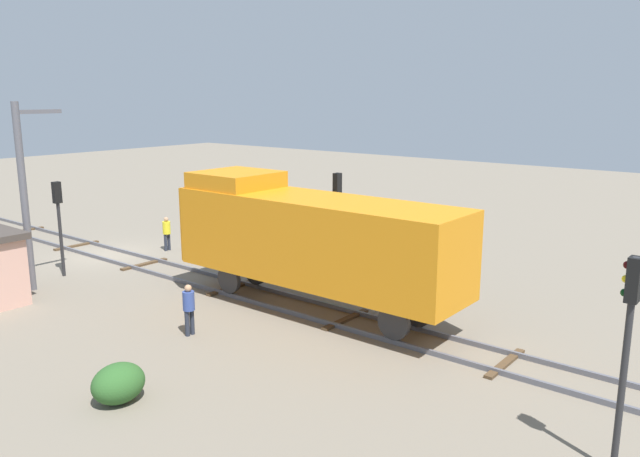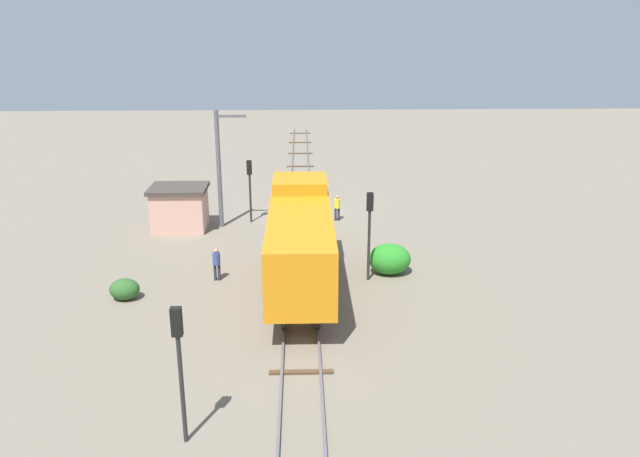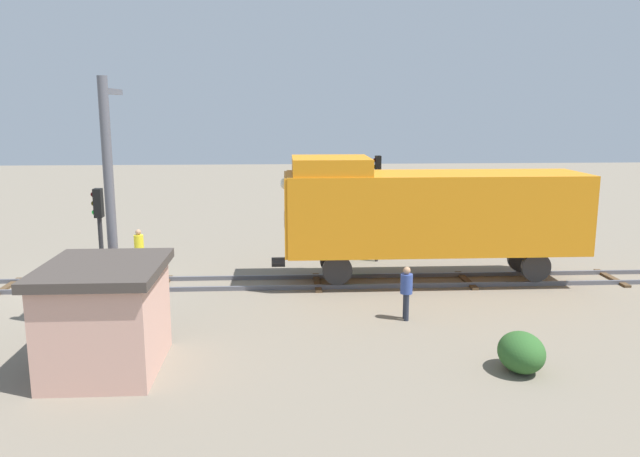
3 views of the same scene
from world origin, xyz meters
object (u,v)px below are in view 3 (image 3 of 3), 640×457
(locomotive, at_px, (429,210))
(worker_by_signal, at_px, (406,289))
(traffic_signal_near, at_px, (100,228))
(relay_hut, at_px, (105,316))
(worker_near_track, at_px, (139,246))
(traffic_signal_mid, at_px, (377,189))
(catenary_mast, at_px, (111,201))

(locomotive, relative_size, worker_by_signal, 6.82)
(traffic_signal_near, xyz_separation_m, relay_hut, (4.30, 1.27, -1.44))
(worker_near_track, distance_m, worker_by_signal, 11.71)
(worker_near_track, bearing_deg, worker_by_signal, 166.12)
(traffic_signal_mid, bearing_deg, relay_hut, -37.71)
(relay_hut, bearing_deg, catenary_mast, -171.08)
(traffic_signal_mid, distance_m, relay_hut, 13.89)
(traffic_signal_mid, xyz_separation_m, relay_hut, (10.90, -8.43, -1.75))
(catenary_mast, bearing_deg, traffic_signal_mid, 133.35)
(traffic_signal_near, xyz_separation_m, worker_near_track, (-5.60, -0.15, -1.84))
(worker_near_track, bearing_deg, locomotive, -171.59)
(worker_by_signal, height_order, relay_hut, relay_hut)
(traffic_signal_mid, distance_m, worker_by_signal, 7.90)
(worker_near_track, relative_size, worker_by_signal, 1.00)
(relay_hut, bearing_deg, traffic_signal_mid, 142.29)
(worker_by_signal, bearing_deg, locomotive, 179.04)
(traffic_signal_mid, distance_m, catenary_mast, 12.17)
(traffic_signal_near, relative_size, worker_near_track, 2.40)
(locomotive, xyz_separation_m, worker_near_track, (-2.40, -11.28, -1.78))
(traffic_signal_near, xyz_separation_m, traffic_signal_mid, (-6.60, 9.70, 0.31))
(worker_by_signal, xyz_separation_m, catenary_mast, (0.73, -8.65, 2.94))
(traffic_signal_mid, bearing_deg, locomotive, 22.80)
(traffic_signal_near, height_order, relay_hut, traffic_signal_near)
(worker_near_track, xyz_separation_m, worker_by_signal, (6.60, 9.68, 0.00))
(locomotive, relative_size, traffic_signal_near, 2.85)
(traffic_signal_near, relative_size, worker_by_signal, 2.40)
(locomotive, distance_m, worker_by_signal, 4.83)
(traffic_signal_mid, xyz_separation_m, worker_near_track, (1.00, -9.85, -2.15))
(traffic_signal_near, bearing_deg, worker_near_track, -178.45)
(traffic_signal_mid, relative_size, catenary_mast, 0.62)
(locomotive, bearing_deg, worker_by_signal, -20.90)
(worker_by_signal, xyz_separation_m, relay_hut, (3.30, -8.25, 0.40))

